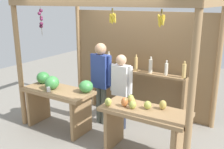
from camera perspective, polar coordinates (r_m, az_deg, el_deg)
The scene contains 7 objects.
ground_plane at distance 5.42m, azimuth 1.04°, elevation -10.99°, with size 12.00×12.00×0.00m, color gray.
market_stall at distance 5.34m, azimuth 3.62°, elevation 4.78°, with size 3.46×1.96×2.49m.
fruit_counter_left at distance 5.18m, azimuth -11.69°, elevation -4.30°, with size 1.41×0.64×1.06m.
fruit_counter_right at distance 4.23m, azimuth 6.88°, elevation -10.05°, with size 1.40×0.64×0.96m.
bottle_shelf_unit at distance 5.65m, azimuth 5.36°, elevation -1.00°, with size 2.22×0.22×1.35m.
vendor_man at distance 5.15m, azimuth -2.44°, elevation -0.41°, with size 0.48×0.23×1.67m.
vendor_woman at distance 4.99m, azimuth 1.98°, elevation -2.47°, with size 0.48×0.20×1.49m.
Camera 1 is at (2.45, -4.17, 2.46)m, focal length 41.68 mm.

